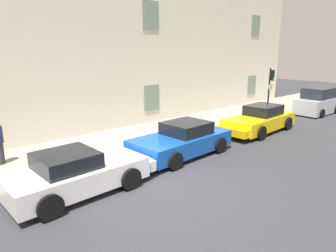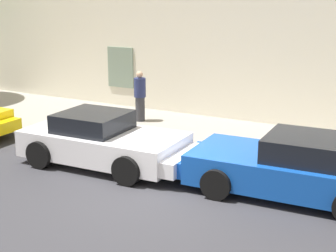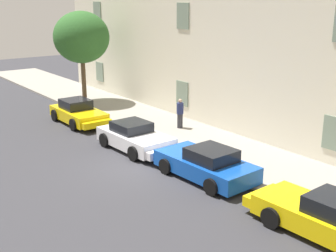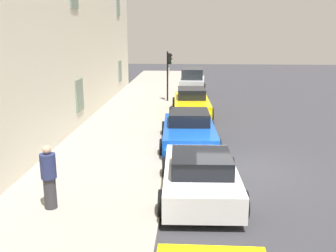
{
  "view_description": "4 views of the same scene",
  "coord_description": "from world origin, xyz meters",
  "px_view_note": "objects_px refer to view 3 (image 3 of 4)",
  "views": [
    {
      "loc": [
        -5.74,
        -7.1,
        4.25
      ],
      "look_at": [
        1.44,
        0.96,
        1.56
      ],
      "focal_mm": 32.06,
      "sensor_mm": 36.0,
      "label": 1
    },
    {
      "loc": [
        5.29,
        -8.9,
        4.36
      ],
      "look_at": [
        -0.48,
        1.65,
        1.13
      ],
      "focal_mm": 53.81,
      "sensor_mm": 36.0,
      "label": 2
    },
    {
      "loc": [
        15.4,
        -10.01,
        7.23
      ],
      "look_at": [
        0.27,
        1.42,
        1.72
      ],
      "focal_mm": 47.15,
      "sensor_mm": 36.0,
      "label": 3
    },
    {
      "loc": [
        -12.28,
        1.48,
        4.6
      ],
      "look_at": [
        1.56,
        2.31,
        1.1
      ],
      "focal_mm": 41.32,
      "sensor_mm": 36.0,
      "label": 4
    }
  ],
  "objects_px": {
    "sportscar_tail_end": "(324,217)",
    "sportscar_yellow_flank": "(137,138)",
    "sportscar_white_middle": "(203,163)",
    "pedestrian_admiring": "(180,113)",
    "sportscar_red_lead": "(79,114)",
    "tree_near_kerb": "(81,37)"
  },
  "relations": [
    {
      "from": "sportscar_yellow_flank",
      "to": "sportscar_tail_end",
      "type": "relative_size",
      "value": 0.88
    },
    {
      "from": "sportscar_red_lead",
      "to": "pedestrian_admiring",
      "type": "distance_m",
      "value": 6.12
    },
    {
      "from": "sportscar_tail_end",
      "to": "sportscar_yellow_flank",
      "type": "bearing_deg",
      "value": -178.67
    },
    {
      "from": "sportscar_tail_end",
      "to": "sportscar_red_lead",
      "type": "bearing_deg",
      "value": -178.79
    },
    {
      "from": "sportscar_yellow_flank",
      "to": "pedestrian_admiring",
      "type": "distance_m",
      "value": 4.1
    },
    {
      "from": "tree_near_kerb",
      "to": "pedestrian_admiring",
      "type": "bearing_deg",
      "value": 8.23
    },
    {
      "from": "sportscar_red_lead",
      "to": "tree_near_kerb",
      "type": "distance_m",
      "value": 6.58
    },
    {
      "from": "sportscar_red_lead",
      "to": "sportscar_yellow_flank",
      "type": "distance_m",
      "value": 6.09
    },
    {
      "from": "sportscar_tail_end",
      "to": "pedestrian_admiring",
      "type": "height_order",
      "value": "pedestrian_admiring"
    },
    {
      "from": "sportscar_red_lead",
      "to": "sportscar_white_middle",
      "type": "relative_size",
      "value": 0.93
    },
    {
      "from": "sportscar_red_lead",
      "to": "sportscar_tail_end",
      "type": "relative_size",
      "value": 0.88
    },
    {
      "from": "sportscar_white_middle",
      "to": "sportscar_tail_end",
      "type": "height_order",
      "value": "sportscar_tail_end"
    },
    {
      "from": "pedestrian_admiring",
      "to": "sportscar_yellow_flank",
      "type": "bearing_deg",
      "value": -69.77
    },
    {
      "from": "sportscar_yellow_flank",
      "to": "sportscar_white_middle",
      "type": "height_order",
      "value": "sportscar_white_middle"
    },
    {
      "from": "sportscar_red_lead",
      "to": "tree_near_kerb",
      "type": "bearing_deg",
      "value": 149.91
    },
    {
      "from": "sportscar_white_middle",
      "to": "sportscar_tail_end",
      "type": "distance_m",
      "value": 5.85
    },
    {
      "from": "sportscar_white_middle",
      "to": "tree_near_kerb",
      "type": "distance_m",
      "value": 15.77
    },
    {
      "from": "sportscar_white_middle",
      "to": "tree_near_kerb",
      "type": "relative_size",
      "value": 0.78
    },
    {
      "from": "pedestrian_admiring",
      "to": "sportscar_red_lead",
      "type": "bearing_deg",
      "value": -139.94
    },
    {
      "from": "sportscar_white_middle",
      "to": "pedestrian_admiring",
      "type": "xyz_separation_m",
      "value": [
        -5.91,
        3.49,
        0.38
      ]
    },
    {
      "from": "sportscar_yellow_flank",
      "to": "pedestrian_admiring",
      "type": "bearing_deg",
      "value": 110.23
    },
    {
      "from": "sportscar_white_middle",
      "to": "pedestrian_admiring",
      "type": "distance_m",
      "value": 6.88
    }
  ]
}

